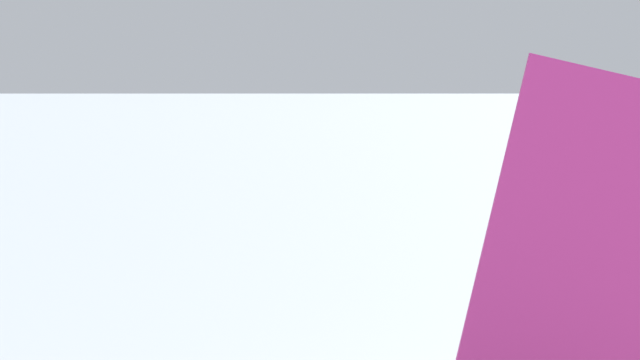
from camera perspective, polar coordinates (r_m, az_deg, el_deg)
distant_headland at (r=1178.40m, az=-13.09°, el=4.29°), size 834.95×470.38×31.66m
channel_buoy at (r=48.93m, az=12.14°, el=0.86°), size 1.11×1.11×1.76m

